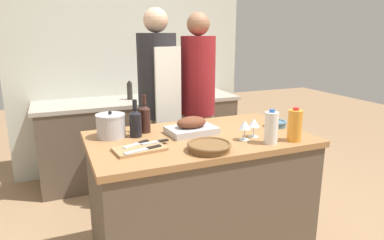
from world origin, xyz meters
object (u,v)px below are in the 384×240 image
(knife_paring, at_px, (137,144))
(condiment_bottle_short, at_px, (130,91))
(juice_jug, at_px, (295,125))
(condiment_bottle_tall, at_px, (195,91))
(wine_glass_left, at_px, (254,123))
(wine_bottle_dark, at_px, (136,122))
(milk_jug, at_px, (271,128))
(stock_pot, at_px, (111,126))
(wicker_basket, at_px, (209,146))
(wine_glass_right, at_px, (245,126))
(roasting_pan, at_px, (191,127))
(mixing_bowl, at_px, (276,123))
(cutting_board, at_px, (140,149))
(wine_bottle_green, at_px, (145,118))
(knife_bread, at_px, (156,142))
(person_cook_aproned, at_px, (158,101))
(person_cook_guest, at_px, (198,99))
(knife_chef, at_px, (144,149))

(knife_paring, relative_size, condiment_bottle_short, 0.89)
(juice_jug, relative_size, condiment_bottle_tall, 1.44)
(wine_glass_left, bearing_deg, wine_bottle_dark, 156.97)
(milk_jug, bearing_deg, stock_pot, 150.29)
(milk_jug, bearing_deg, wicker_basket, 176.73)
(wine_glass_right, bearing_deg, roasting_pan, 134.12)
(stock_pot, xyz_separation_m, mixing_bowl, (1.15, -0.20, -0.05))
(cutting_board, bearing_deg, mixing_bowl, 6.94)
(condiment_bottle_short, bearing_deg, wine_glass_left, -76.63)
(wine_bottle_green, bearing_deg, knife_paring, -113.75)
(knife_bread, bearing_deg, person_cook_aproned, 72.12)
(cutting_board, xyz_separation_m, juice_jug, (0.95, -0.19, 0.09))
(wine_glass_right, bearing_deg, juice_jug, -25.33)
(wine_glass_right, xyz_separation_m, condiment_bottle_short, (-0.33, 1.81, -0.04))
(wine_glass_right, height_order, knife_paring, wine_glass_right)
(wine_glass_left, bearing_deg, person_cook_guest, 87.19)
(mixing_bowl, height_order, person_cook_aproned, person_cook_aproned)
(knife_chef, bearing_deg, wine_glass_left, 1.72)
(cutting_board, height_order, milk_jug, milk_jug)
(wine_glass_left, distance_m, wine_glass_right, 0.10)
(milk_jug, distance_m, wine_glass_right, 0.17)
(knife_bread, bearing_deg, condiment_bottle_short, 82.68)
(mixing_bowl, xyz_separation_m, condiment_bottle_tall, (-0.01, 1.48, 0.01))
(knife_paring, bearing_deg, condiment_bottle_short, 78.83)
(stock_pot, bearing_deg, juice_jug, -26.20)
(wine_glass_left, xyz_separation_m, condiment_bottle_tall, (0.28, 1.63, -0.06))
(cutting_board, relative_size, milk_jug, 1.44)
(knife_paring, bearing_deg, knife_chef, -82.68)
(wicker_basket, xyz_separation_m, knife_paring, (-0.37, 0.22, -0.01))
(wine_glass_left, distance_m, knife_chef, 0.74)
(person_cook_guest, bearing_deg, person_cook_aproned, 172.02)
(wine_bottle_green, xyz_separation_m, knife_chef, (-0.11, -0.40, -0.08))
(wine_bottle_green, height_order, knife_bread, wine_bottle_green)
(knife_chef, height_order, knife_paring, same)
(juice_jug, height_order, person_cook_guest, person_cook_guest)
(wicker_basket, relative_size, cutting_board, 0.83)
(cutting_board, relative_size, knife_chef, 1.33)
(wicker_basket, xyz_separation_m, condiment_bottle_short, (-0.04, 1.90, 0.03))
(stock_pot, xyz_separation_m, wine_bottle_green, (0.23, 0.03, 0.03))
(wicker_basket, distance_m, cutting_board, 0.40)
(stock_pot, xyz_separation_m, person_cook_guest, (0.91, 0.67, -0.01))
(roasting_pan, xyz_separation_m, person_cook_aproned, (0.01, 0.80, 0.03))
(wicker_basket, xyz_separation_m, wine_glass_left, (0.38, 0.13, 0.06))
(person_cook_guest, bearing_deg, wicker_basket, -118.22)
(wicker_basket, relative_size, wine_bottle_green, 0.99)
(mixing_bowl, distance_m, knife_paring, 1.04)
(wine_glass_right, bearing_deg, condiment_bottle_tall, 77.55)
(knife_bread, bearing_deg, wine_glass_left, -7.36)
(wine_bottle_dark, bearing_deg, wicker_basket, -53.12)
(wine_glass_left, distance_m, condiment_bottle_tall, 1.65)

